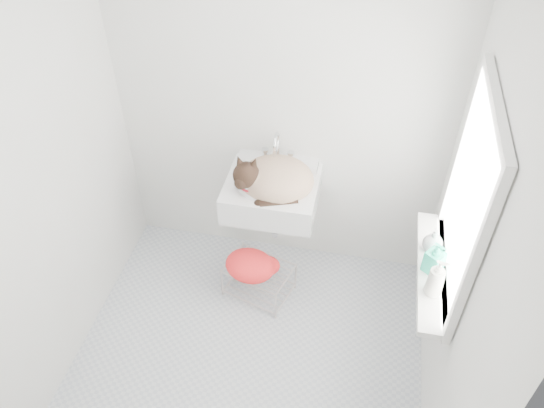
% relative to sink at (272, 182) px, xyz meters
% --- Properties ---
extents(floor, '(2.20, 2.00, 0.02)m').
position_rel_sink_xyz_m(floor, '(0.00, -0.74, -0.85)').
color(floor, silver).
rests_on(floor, ground).
extents(back_wall, '(2.20, 0.02, 2.50)m').
position_rel_sink_xyz_m(back_wall, '(0.00, 0.26, 0.40)').
color(back_wall, silver).
rests_on(back_wall, ground).
extents(right_wall, '(0.02, 2.00, 2.50)m').
position_rel_sink_xyz_m(right_wall, '(1.10, -0.74, 0.40)').
color(right_wall, silver).
rests_on(right_wall, ground).
extents(left_wall, '(0.02, 2.00, 2.50)m').
position_rel_sink_xyz_m(left_wall, '(-1.10, -0.74, 0.40)').
color(left_wall, silver).
rests_on(left_wall, ground).
extents(window_glass, '(0.01, 0.80, 1.00)m').
position_rel_sink_xyz_m(window_glass, '(1.09, -0.54, 0.50)').
color(window_glass, white).
rests_on(window_glass, right_wall).
extents(window_frame, '(0.04, 0.90, 1.10)m').
position_rel_sink_xyz_m(window_frame, '(1.07, -0.54, 0.50)').
color(window_frame, white).
rests_on(window_frame, right_wall).
extents(windowsill, '(0.16, 0.88, 0.04)m').
position_rel_sink_xyz_m(windowsill, '(1.01, -0.54, -0.02)').
color(windowsill, white).
rests_on(windowsill, right_wall).
extents(sink, '(0.60, 0.52, 0.24)m').
position_rel_sink_xyz_m(sink, '(0.00, 0.00, 0.00)').
color(sink, white).
rests_on(sink, back_wall).
extents(faucet, '(0.22, 0.15, 0.22)m').
position_rel_sink_xyz_m(faucet, '(0.00, 0.18, 0.14)').
color(faucet, silver).
rests_on(faucet, sink).
extents(cat, '(0.52, 0.43, 0.32)m').
position_rel_sink_xyz_m(cat, '(0.01, -0.02, 0.04)').
color(cat, tan).
rests_on(cat, sink).
extents(wire_rack, '(0.50, 0.41, 0.26)m').
position_rel_sink_xyz_m(wire_rack, '(-0.05, -0.22, -0.70)').
color(wire_rack, beige).
rests_on(wire_rack, floor).
extents(towel, '(0.40, 0.33, 0.14)m').
position_rel_sink_xyz_m(towel, '(-0.09, -0.28, -0.56)').
color(towel, red).
rests_on(towel, wire_rack).
extents(bottle_a, '(0.09, 0.09, 0.20)m').
position_rel_sink_xyz_m(bottle_a, '(1.00, -0.72, 0.00)').
color(bottle_a, white).
rests_on(bottle_a, windowsill).
extents(bottle_b, '(0.13, 0.13, 0.20)m').
position_rel_sink_xyz_m(bottle_b, '(1.00, -0.56, 0.00)').
color(bottle_b, '#1FA987').
rests_on(bottle_b, windowsill).
extents(bottle_c, '(0.12, 0.12, 0.14)m').
position_rel_sink_xyz_m(bottle_c, '(1.00, -0.40, 0.00)').
color(bottle_c, silver).
rests_on(bottle_c, windowsill).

